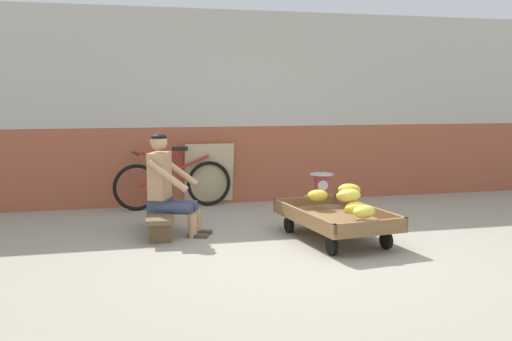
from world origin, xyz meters
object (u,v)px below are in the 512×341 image
at_px(sign_board, 209,174).
at_px(weighing_scale, 321,185).
at_px(plastic_crate, 321,208).
at_px(low_bench, 160,217).
at_px(bicycle_near_left, 173,183).
at_px(vendor_seated, 167,185).
at_px(banana_cart, 335,218).

bearing_deg(sign_board, weighing_scale, -48.46).
distance_m(plastic_crate, weighing_scale, 0.30).
bearing_deg(low_bench, bicycle_near_left, 79.21).
height_order(bicycle_near_left, sign_board, sign_board).
bearing_deg(vendor_seated, banana_cart, -21.61).
relative_size(banana_cart, low_bench, 1.38).
bearing_deg(plastic_crate, bicycle_near_left, 144.99).
distance_m(bicycle_near_left, sign_board, 0.55).
relative_size(low_bench, bicycle_near_left, 0.68).
relative_size(vendor_seated, bicycle_near_left, 0.69).
bearing_deg(low_bench, vendor_seated, -23.60).
height_order(low_bench, weighing_scale, weighing_scale).
xyz_separation_m(banana_cart, vendor_seated, (-1.74, 0.69, 0.33)).
distance_m(low_bench, sign_board, 1.84).
height_order(plastic_crate, weighing_scale, weighing_scale).
height_order(low_bench, sign_board, sign_board).
height_order(plastic_crate, sign_board, sign_board).
relative_size(weighing_scale, bicycle_near_left, 0.18).
bearing_deg(low_bench, sign_board, 63.60).
bearing_deg(banana_cart, plastic_crate, 78.43).
distance_m(vendor_seated, weighing_scale, 1.97).
height_order(low_bench, plastic_crate, plastic_crate).
bearing_deg(plastic_crate, sign_board, 131.56).
relative_size(vendor_seated, sign_board, 1.28).
xyz_separation_m(banana_cart, plastic_crate, (0.20, 0.99, -0.09)).
bearing_deg(plastic_crate, low_bench, -172.46).
distance_m(banana_cart, sign_board, 2.57).
distance_m(low_bench, bicycle_near_left, 1.52).
distance_m(banana_cart, low_bench, 1.96).
xyz_separation_m(banana_cart, sign_board, (-1.01, 2.35, 0.20)).
xyz_separation_m(vendor_seated, sign_board, (0.73, 1.67, -0.13)).
bearing_deg(bicycle_near_left, low_bench, -100.79).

